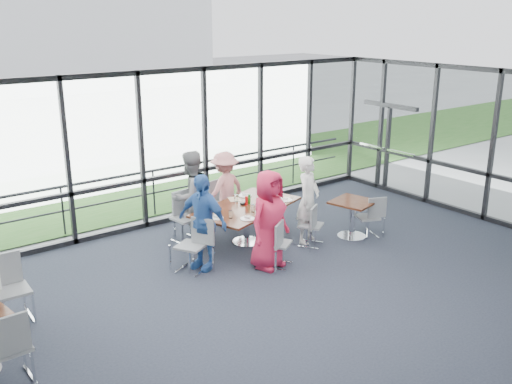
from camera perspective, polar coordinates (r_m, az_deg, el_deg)
floor at (r=8.32m, az=5.18°, el=-13.33°), size 12.00×10.00×0.02m
ceiling at (r=7.23m, az=5.87°, el=9.11°), size 12.00×10.00×0.04m
curtain_wall_back at (r=11.64m, az=-11.38°, el=3.97°), size 12.00×0.10×3.20m
exit_door at (r=14.47m, az=13.00°, el=4.22°), size 0.12×1.60×2.10m
apron at (r=16.55m, az=-18.72°, el=1.55°), size 80.00×70.00×0.02m
grass_strip at (r=14.72m, az=-16.18°, el=0.01°), size 80.00×5.00×0.01m
guard_rail at (r=12.46m, az=-12.30°, el=-0.46°), size 12.00×0.06×0.06m
main_table at (r=10.85m, az=-0.96°, el=-1.93°), size 2.40×1.80×0.75m
side_table_right at (r=11.30m, az=9.67°, el=-1.54°), size 0.92×0.92×0.75m
diner_near_left at (r=9.75m, az=1.29°, el=-2.78°), size 0.95×0.73×1.74m
diner_near_right at (r=10.91m, az=5.24°, el=-0.77°), size 0.75×0.68×1.69m
diner_far_left at (r=10.98m, az=-6.54°, el=-0.45°), size 0.96×0.71×1.78m
diner_far_right at (r=11.76m, az=-3.15°, el=0.30°), size 1.09×0.70×1.57m
diner_end at (r=9.77m, az=-5.39°, el=-2.97°), size 0.84×1.11×1.69m
chair_main_nl at (r=9.93m, az=2.19°, el=-5.16°), size 0.57×0.57×0.85m
chair_main_nr at (r=10.86m, az=5.55°, el=-3.32°), size 0.55×0.55×0.82m
chair_main_fl at (r=11.06m, az=-7.02°, el=-2.60°), size 0.53×0.53×0.95m
chair_main_fr at (r=12.02m, az=-3.63°, el=-1.08°), size 0.49×0.49×0.86m
chair_main_end at (r=9.79m, az=-6.52°, el=-5.38°), size 0.61×0.61×0.92m
chair_spare_la at (r=7.53m, az=-23.55°, el=-14.08°), size 0.48×0.48×0.96m
chair_spare_lb at (r=8.89m, az=-23.21°, el=-9.08°), size 0.48×0.48×0.96m
chair_spare_r at (r=11.44m, az=11.10°, el=-2.48°), size 0.52×0.52×0.82m
plate_nl at (r=10.12m, az=-0.86°, el=-2.69°), size 0.26×0.26×0.01m
plate_nr at (r=11.15m, az=2.92°, el=-0.79°), size 0.28×0.28×0.01m
plate_fl at (r=10.62m, az=-4.58°, el=-1.76°), size 0.25×0.25×0.01m
plate_fr at (r=11.40m, az=-1.11°, el=-0.36°), size 0.27×0.27×0.01m
plate_end at (r=10.18m, az=-3.98°, el=-2.60°), size 0.25×0.25×0.01m
tumbler_a at (r=10.46m, az=-0.29°, el=-1.63°), size 0.07×0.07×0.14m
tumbler_b at (r=10.95m, az=1.30°, el=-0.73°), size 0.08×0.08×0.15m
tumbler_c at (r=11.03m, az=-2.00°, el=-0.61°), size 0.08×0.08×0.15m
tumbler_d at (r=10.16m, az=-2.55°, el=-2.25°), size 0.07×0.07×0.14m
menu_a at (r=10.39m, az=0.74°, el=-2.19°), size 0.37×0.32×0.00m
menu_b at (r=11.32m, az=2.87°, el=-0.54°), size 0.30×0.22×0.00m
menu_c at (r=11.21m, az=-2.18°, el=-0.72°), size 0.31×0.36×0.00m
condiment_caddy at (r=10.88m, az=-1.29°, el=-1.18°), size 0.10×0.07×0.04m
ketchup_bottle at (r=10.83m, az=-0.96°, el=-0.87°), size 0.06×0.06×0.18m
green_bottle at (r=10.89m, az=-0.68°, el=-0.71°), size 0.05×0.05×0.20m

